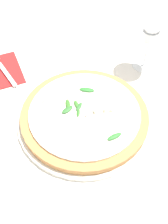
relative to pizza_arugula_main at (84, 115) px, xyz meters
name	(u,v)px	position (x,y,z in m)	size (l,w,h in m)	color
ground_plane	(92,118)	(0.00, -0.02, -0.02)	(6.00, 6.00, 0.00)	silver
pizza_arugula_main	(84,115)	(0.00, 0.00, 0.00)	(0.35, 0.35, 0.05)	silver
wine_glass	(151,30)	(0.13, -0.26, 0.11)	(0.09, 0.09, 0.17)	white
napkin	(3,70)	(0.27, 0.16, -0.01)	(0.16, 0.11, 0.01)	#B21E1E
fork	(2,68)	(0.28, 0.16, -0.01)	(0.20, 0.06, 0.00)	silver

